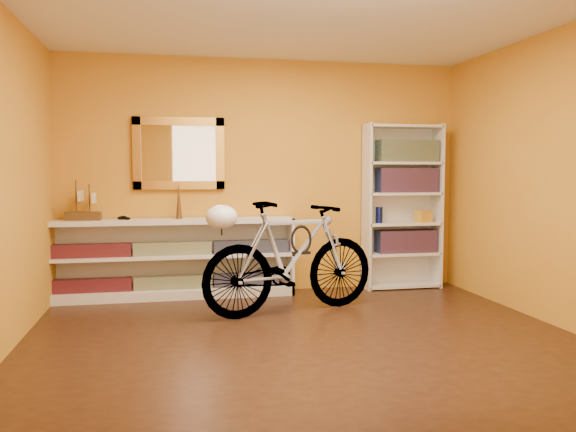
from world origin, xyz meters
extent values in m
cube|color=black|center=(0.00, 0.00, -0.01)|extent=(4.50, 4.00, 0.01)
cube|color=silver|center=(0.00, 0.00, 2.60)|extent=(4.50, 4.00, 0.01)
cube|color=orange|center=(0.00, 2.00, 1.30)|extent=(4.50, 0.01, 2.60)
cube|color=orange|center=(2.25, 0.00, 1.30)|extent=(0.01, 4.00, 2.60)
cube|color=#95601B|center=(-0.95, 1.97, 1.55)|extent=(0.98, 0.06, 0.78)
cube|color=silver|center=(0.90, 1.99, 0.25)|extent=(0.09, 0.02, 0.09)
cube|color=black|center=(-1.03, 1.79, 0.17)|extent=(2.50, 0.13, 0.14)
cube|color=navy|center=(-1.03, 1.79, 0.54)|extent=(2.50, 0.13, 0.14)
imported|color=black|center=(-1.53, 1.81, 0.85)|extent=(0.00, 0.00, 0.00)
cone|color=brown|center=(-0.96, 1.81, 1.04)|extent=(0.07, 0.07, 0.39)
sphere|color=brown|center=(-0.56, 1.81, 0.89)|extent=(0.09, 0.09, 0.09)
cube|color=maroon|center=(1.63, 1.84, 0.55)|extent=(0.70, 0.22, 0.26)
cube|color=maroon|center=(1.63, 1.84, 1.25)|extent=(0.70, 0.22, 0.28)
cube|color=#1A4D5D|center=(1.63, 1.84, 1.59)|extent=(0.70, 0.22, 0.25)
cylinder|color=navy|center=(1.30, 1.82, 0.86)|extent=(0.08, 0.08, 0.18)
cube|color=maroon|center=(1.38, 1.87, 1.54)|extent=(0.14, 0.14, 0.16)
cube|color=gold|center=(1.83, 1.80, 0.83)|extent=(0.20, 0.17, 0.14)
imported|color=silver|center=(0.07, 0.90, 0.54)|extent=(0.95, 1.90, 1.08)
ellipsoid|color=white|center=(-0.60, 0.71, 0.95)|extent=(0.29, 0.27, 0.22)
torus|color=black|center=(0.18, 0.93, 0.70)|extent=(0.21, 0.02, 0.21)
camera|label=1|loc=(-1.06, -4.47, 1.36)|focal=36.23mm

